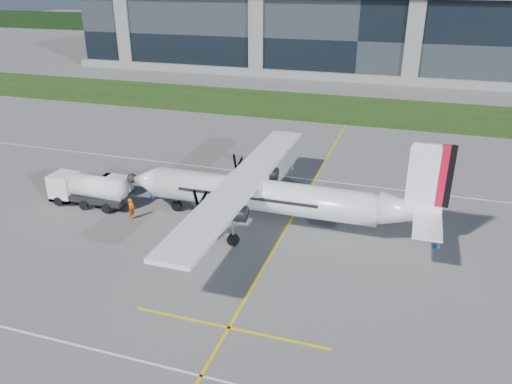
% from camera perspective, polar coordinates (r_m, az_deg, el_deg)
% --- Properties ---
extents(ground, '(400.00, 400.00, 0.00)m').
position_cam_1_polar(ground, '(71.29, 7.95, 8.00)').
color(ground, '#575553').
rests_on(ground, ground).
extents(grass_strip, '(400.00, 18.00, 0.04)m').
position_cam_1_polar(grass_strip, '(78.93, 9.04, 9.46)').
color(grass_strip, '#1E390F').
rests_on(grass_strip, ground).
extents(terminal_building, '(120.00, 20.00, 15.00)m').
position_cam_1_polar(terminal_building, '(108.98, 12.25, 17.06)').
color(terminal_building, black).
rests_on(terminal_building, ground).
extents(tree_line, '(400.00, 6.00, 6.00)m').
position_cam_1_polar(tree_line, '(168.91, 14.60, 17.43)').
color(tree_line, black).
rests_on(tree_line, ground).
extents(yellow_taxiway_centerline, '(0.20, 70.00, 0.01)m').
position_cam_1_polar(yellow_taxiway_centerline, '(43.06, 4.48, -2.42)').
color(yellow_taxiway_centerline, yellow).
rests_on(yellow_taxiway_centerline, ground).
extents(turboprop_aircraft, '(26.15, 27.11, 8.13)m').
position_cam_1_polar(turboprop_aircraft, '(39.31, 2.05, 1.51)').
color(turboprop_aircraft, white).
rests_on(turboprop_aircraft, ground).
extents(fuel_tanker_truck, '(7.51, 2.44, 2.81)m').
position_cam_1_polar(fuel_tanker_truck, '(46.68, -19.11, 0.29)').
color(fuel_tanker_truck, silver).
rests_on(fuel_tanker_truck, ground).
extents(baggage_tug, '(2.87, 1.72, 1.72)m').
position_cam_1_polar(baggage_tug, '(48.13, -15.67, 0.73)').
color(baggage_tug, silver).
rests_on(baggage_tug, ground).
extents(ground_crew_person, '(0.66, 0.88, 2.08)m').
position_cam_1_polar(ground_crew_person, '(42.87, -14.07, -1.70)').
color(ground_crew_person, '#F25907').
rests_on(ground_crew_person, ground).
extents(safety_cone_fwd, '(0.36, 0.36, 0.50)m').
position_cam_1_polar(safety_cone_fwd, '(47.15, -15.13, -0.50)').
color(safety_cone_fwd, blue).
rests_on(safety_cone_fwd, ground).
extents(safety_cone_nose_stbd, '(0.36, 0.36, 0.50)m').
position_cam_1_polar(safety_cone_nose_stbd, '(46.80, -11.99, -0.36)').
color(safety_cone_nose_stbd, blue).
rests_on(safety_cone_nose_stbd, ground).
extents(safety_cone_tail, '(0.36, 0.36, 0.50)m').
position_cam_1_polar(safety_cone_tail, '(39.96, 20.07, -5.69)').
color(safety_cone_tail, blue).
rests_on(safety_cone_tail, ground).
extents(safety_cone_stbdwing, '(0.36, 0.36, 0.50)m').
position_cam_1_polar(safety_cone_stbdwing, '(52.72, 4.11, 2.86)').
color(safety_cone_stbdwing, blue).
rests_on(safety_cone_stbdwing, ground).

